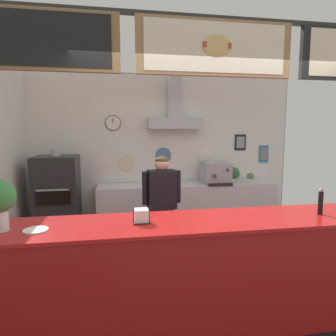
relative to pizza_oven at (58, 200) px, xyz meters
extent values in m
plane|color=#514C47|center=(1.84, -2.07, -0.73)|extent=(6.45, 6.45, 0.00)
cube|color=gray|center=(1.84, 0.62, 0.71)|extent=(4.89, 0.12, 2.88)
cube|color=white|center=(1.84, 0.55, 0.71)|extent=(4.85, 0.01, 2.84)
cylinder|color=black|center=(0.91, 0.54, 1.26)|extent=(0.27, 0.02, 0.27)
cylinder|color=white|center=(0.91, 0.52, 1.26)|extent=(0.25, 0.01, 0.25)
cube|color=black|center=(0.91, 0.52, 1.31)|extent=(0.02, 0.01, 0.10)
cylinder|color=beige|center=(1.13, 0.53, 0.53)|extent=(0.29, 0.02, 0.29)
cylinder|color=teal|center=(1.82, 0.53, 0.66)|extent=(0.29, 0.02, 0.29)
cylinder|color=white|center=(2.61, 0.53, 0.68)|extent=(0.25, 0.02, 0.25)
cube|color=black|center=(3.34, 0.54, 0.90)|extent=(0.22, 0.02, 0.31)
cube|color=gray|center=(3.34, 0.53, 0.90)|extent=(0.16, 0.01, 0.22)
cube|color=teal|center=(3.84, 0.54, 0.66)|extent=(0.19, 0.02, 0.34)
cube|color=gray|center=(3.84, 0.53, 0.66)|extent=(0.14, 0.01, 0.24)
cube|color=#B7BABF|center=(2.00, 0.38, 1.26)|extent=(0.97, 0.36, 0.20)
cube|color=#B7BABF|center=(2.00, 0.44, 1.73)|extent=(0.24, 0.24, 0.74)
cube|color=#2D2D2D|center=(1.84, -2.30, 2.11)|extent=(4.62, 0.04, 0.04)
cube|color=olive|center=(0.30, -2.33, 1.85)|extent=(1.42, 0.05, 0.49)
cube|color=black|center=(0.30, -2.36, 1.85)|extent=(1.27, 0.01, 0.43)
cube|color=#9E754C|center=(1.84, -2.33, 1.85)|extent=(1.42, 0.05, 0.49)
cube|color=#F2E5C6|center=(1.84, -2.36, 1.85)|extent=(1.27, 0.01, 0.43)
ellipsoid|color=#E5BC70|center=(1.84, -2.37, 1.86)|extent=(0.27, 0.04, 0.19)
cube|color=#B74233|center=(1.84, -2.38, 1.86)|extent=(0.26, 0.01, 0.05)
cube|color=maroon|center=(1.84, -2.50, -0.21)|extent=(4.15, 0.65, 1.04)
cube|color=#B31515|center=(1.84, -2.50, 0.33)|extent=(4.23, 0.68, 0.03)
cube|color=silver|center=(2.21, 0.22, -0.28)|extent=(3.20, 0.62, 0.90)
cube|color=#9FA1A5|center=(2.21, 0.22, -0.57)|extent=(3.04, 0.57, 0.02)
cube|color=#232326|center=(0.00, 0.00, 0.00)|extent=(0.67, 0.66, 1.45)
cube|color=black|center=(0.00, -0.34, 0.11)|extent=(0.50, 0.02, 0.20)
cube|color=#A3A5AD|center=(0.00, -0.36, 0.24)|extent=(0.47, 0.02, 0.02)
cylinder|color=#A3A5AD|center=(0.00, 0.00, 0.77)|extent=(0.14, 0.14, 0.10)
cube|color=#232328|center=(1.55, -1.08, -0.32)|extent=(0.30, 0.23, 0.81)
cube|color=black|center=(1.55, -1.08, 0.34)|extent=(0.39, 0.25, 0.52)
cylinder|color=black|center=(1.77, -1.06, 0.37)|extent=(0.08, 0.08, 0.44)
cylinder|color=black|center=(1.32, -1.10, 0.37)|extent=(0.08, 0.08, 0.44)
sphere|color=#D8AD8E|center=(1.55, -1.08, 0.69)|extent=(0.19, 0.19, 0.19)
ellipsoid|color=#4C331E|center=(1.55, -1.08, 0.73)|extent=(0.18, 0.18, 0.11)
cube|color=#A3A5AD|center=(2.73, 0.20, 0.36)|extent=(0.48, 0.45, 0.38)
cylinder|color=#4C4C51|center=(2.63, -0.06, 0.35)|extent=(0.06, 0.06, 0.06)
cube|color=black|center=(2.73, -0.07, 0.19)|extent=(0.43, 0.10, 0.04)
sphere|color=black|center=(2.87, -0.05, 0.44)|extent=(0.04, 0.04, 0.04)
cylinder|color=beige|center=(3.40, 0.18, 0.21)|extent=(0.09, 0.09, 0.07)
ellipsoid|color=#5B844C|center=(3.40, 0.18, 0.29)|extent=(0.14, 0.14, 0.12)
cylinder|color=beige|center=(3.07, 0.21, 0.21)|extent=(0.14, 0.14, 0.08)
ellipsoid|color=#2D6638|center=(3.07, 0.21, 0.34)|extent=(0.25, 0.25, 0.23)
cylinder|color=black|center=(2.83, -2.53, 0.45)|extent=(0.04, 0.04, 0.21)
sphere|color=gray|center=(2.83, -2.53, 0.58)|extent=(0.04, 0.04, 0.04)
cube|color=#262628|center=(1.16, -2.49, 0.35)|extent=(0.14, 0.14, 0.01)
cylinder|color=#262628|center=(1.09, -2.49, 0.41)|extent=(0.01, 0.01, 0.13)
cylinder|color=#262628|center=(1.23, -2.49, 0.41)|extent=(0.01, 0.01, 0.13)
cube|color=white|center=(1.16, -2.49, 0.41)|extent=(0.12, 0.12, 0.11)
cylinder|color=white|center=(0.32, -2.57, 0.35)|extent=(0.19, 0.19, 0.01)
camera|label=1|loc=(0.97, -4.97, 1.13)|focal=31.91mm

